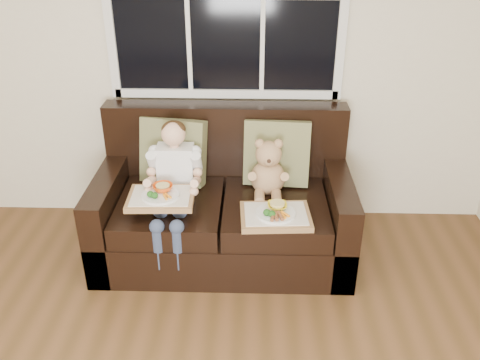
{
  "coord_description": "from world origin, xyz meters",
  "views": [
    {
      "loc": [
        0.47,
        -1.0,
        2.15
      ],
      "look_at": [
        0.38,
        1.85,
        0.63
      ],
      "focal_mm": 38.0,
      "sensor_mm": 36.0,
      "label": 1
    }
  ],
  "objects_px": {
    "tray_left": "(161,196)",
    "child": "(174,176)",
    "tray_right": "(276,215)",
    "loveseat": "(224,209)",
    "teddy_bear": "(268,171)"
  },
  "relations": [
    {
      "from": "tray_left",
      "to": "loveseat",
      "type": "bearing_deg",
      "value": 36.51
    },
    {
      "from": "loveseat",
      "to": "tray_right",
      "type": "distance_m",
      "value": 0.51
    },
    {
      "from": "child",
      "to": "tray_right",
      "type": "bearing_deg",
      "value": -18.87
    },
    {
      "from": "loveseat",
      "to": "teddy_bear",
      "type": "xyz_separation_m",
      "value": [
        0.3,
        -0.0,
        0.3
      ]
    },
    {
      "from": "child",
      "to": "loveseat",
      "type": "bearing_deg",
      "value": 20.15
    },
    {
      "from": "loveseat",
      "to": "tray_left",
      "type": "height_order",
      "value": "loveseat"
    },
    {
      "from": "child",
      "to": "teddy_bear",
      "type": "xyz_separation_m",
      "value": [
        0.61,
        0.11,
        -0.02
      ]
    },
    {
      "from": "loveseat",
      "to": "child",
      "type": "distance_m",
      "value": 0.46
    },
    {
      "from": "teddy_bear",
      "to": "tray_right",
      "type": "distance_m",
      "value": 0.36
    },
    {
      "from": "tray_left",
      "to": "child",
      "type": "bearing_deg",
      "value": 70.29
    },
    {
      "from": "child",
      "to": "tray_left",
      "type": "bearing_deg",
      "value": -107.63
    },
    {
      "from": "tray_left",
      "to": "tray_right",
      "type": "xyz_separation_m",
      "value": [
        0.71,
        -0.04,
        -0.1
      ]
    },
    {
      "from": "child",
      "to": "tray_right",
      "type": "relative_size",
      "value": 1.75
    },
    {
      "from": "teddy_bear",
      "to": "tray_right",
      "type": "xyz_separation_m",
      "value": [
        0.04,
        -0.34,
        -0.13
      ]
    },
    {
      "from": "loveseat",
      "to": "tray_right",
      "type": "bearing_deg",
      "value": -44.77
    }
  ]
}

